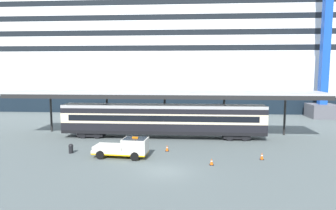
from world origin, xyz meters
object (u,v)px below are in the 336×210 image
object	(u,v)px
traffic_cone_near	(167,148)
traffic_cone_mid	(262,156)
traffic_cone_far	(212,162)
quay_bollard	(71,148)
dockside_crane	(333,22)
train_carriage	(163,119)
service_truck	(126,147)
cruise_ship	(234,55)

from	to	relation	value
traffic_cone_near	traffic_cone_mid	xyz separation A→B (m)	(9.03, -2.32, 0.02)
traffic_cone_far	quay_bollard	world-z (taller)	quay_bollard
dockside_crane	train_carriage	bearing A→B (deg)	-147.29
traffic_cone_near	dockside_crane	xyz separation A→B (m)	(26.59, 23.83, 16.25)
service_truck	traffic_cone_far	bearing A→B (deg)	-12.86
dockside_crane	traffic_cone_far	bearing A→B (deg)	-128.53
quay_bollard	dockside_crane	bearing A→B (deg)	34.92
traffic_cone_near	service_truck	bearing A→B (deg)	-147.30
cruise_ship	traffic_cone_far	distance (m)	45.61
traffic_cone_near	traffic_cone_mid	distance (m)	9.32
dockside_crane	traffic_cone_mid	bearing A→B (deg)	-123.89
traffic_cone_near	traffic_cone_far	distance (m)	6.00
cruise_ship	quay_bollard	xyz separation A→B (m)	(-21.98, -40.53, -11.35)
traffic_cone_near	quay_bollard	xyz separation A→B (m)	(-9.58, -1.43, 0.20)
train_carriage	quay_bollard	distance (m)	11.61
service_truck	quay_bollard	bearing A→B (deg)	170.25
traffic_cone_near	dockside_crane	world-z (taller)	dockside_crane
cruise_ship	train_carriage	distance (m)	36.83
dockside_crane	service_truck	bearing A→B (deg)	-139.16
train_carriage	traffic_cone_mid	xyz separation A→B (m)	(9.99, -8.45, -1.97)
traffic_cone_mid	quay_bollard	distance (m)	18.64
quay_bollard	service_truck	bearing A→B (deg)	-9.75
cruise_ship	traffic_cone_far	size ratio (longest dim) A/B	286.04
train_carriage	service_truck	size ratio (longest dim) A/B	4.61
cruise_ship	traffic_cone_near	xyz separation A→B (m)	(-12.39, -39.10, -11.55)
service_truck	quay_bollard	distance (m)	5.91
train_carriage	cruise_ship	bearing A→B (deg)	67.95
train_carriage	traffic_cone_mid	size ratio (longest dim) A/B	35.73
train_carriage	dockside_crane	size ratio (longest dim) A/B	0.46
cruise_ship	traffic_cone_near	distance (m)	42.62
traffic_cone_far	dockside_crane	world-z (taller)	dockside_crane
traffic_cone_near	traffic_cone_mid	bearing A→B (deg)	-14.40
dockside_crane	traffic_cone_near	bearing A→B (deg)	-138.14
traffic_cone_near	quay_bollard	world-z (taller)	quay_bollard
train_carriage	traffic_cone_mid	bearing A→B (deg)	-40.22
cruise_ship	traffic_cone_mid	xyz separation A→B (m)	(-3.36, -41.42, -11.53)
service_truck	dockside_crane	world-z (taller)	dockside_crane
service_truck	traffic_cone_near	world-z (taller)	service_truck
cruise_ship	traffic_cone_mid	size ratio (longest dim) A/B	250.33
train_carriage	dockside_crane	xyz separation A→B (m)	(27.55, 17.70, 14.25)
train_carriage	traffic_cone_far	world-z (taller)	train_carriage
dockside_crane	quay_bollard	world-z (taller)	dockside_crane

